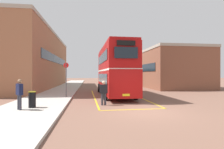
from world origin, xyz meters
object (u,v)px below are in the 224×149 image
(double_decker_bus, at_px, (114,70))
(litter_bin, at_px, (32,99))
(single_deck_bus, at_px, (120,76))
(pedestrian_boarding, at_px, (104,91))
(pedestrian_waiting_near, at_px, (19,92))
(bus_stop_sign, at_px, (66,76))

(double_decker_bus, bearing_deg, litter_bin, -131.97)
(single_deck_bus, height_order, pedestrian_boarding, single_deck_bus)
(double_decker_bus, relative_size, pedestrian_boarding, 6.31)
(single_deck_bus, height_order, pedestrian_waiting_near, single_deck_bus)
(single_deck_bus, xyz_separation_m, pedestrian_boarding, (-4.91, -21.23, -0.70))
(bus_stop_sign, bearing_deg, pedestrian_waiting_near, -109.38)
(double_decker_bus, height_order, single_deck_bus, double_decker_bus)
(single_deck_bus, bearing_deg, bus_stop_sign, -113.97)
(double_decker_bus, bearing_deg, single_deck_bus, 77.85)
(double_decker_bus, distance_m, pedestrian_waiting_near, 9.54)
(pedestrian_boarding, relative_size, pedestrian_waiting_near, 0.98)
(single_deck_bus, bearing_deg, pedestrian_boarding, -103.03)
(pedestrian_boarding, xyz_separation_m, pedestrian_waiting_near, (-4.77, -1.64, 0.17))
(double_decker_bus, xyz_separation_m, pedestrian_boarding, (-1.51, -5.41, -1.57))
(double_decker_bus, distance_m, bus_stop_sign, 4.82)
(double_decker_bus, relative_size, bus_stop_sign, 3.53)
(pedestrian_boarding, xyz_separation_m, litter_bin, (-4.28, -1.03, -0.33))
(single_deck_bus, relative_size, bus_stop_sign, 3.17)
(double_decker_bus, height_order, pedestrian_boarding, double_decker_bus)
(pedestrian_boarding, bearing_deg, double_decker_bus, 74.44)
(bus_stop_sign, bearing_deg, double_decker_bus, 22.10)
(single_deck_bus, distance_m, pedestrian_boarding, 21.80)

